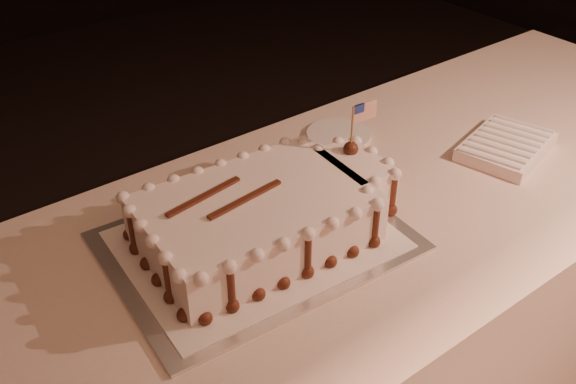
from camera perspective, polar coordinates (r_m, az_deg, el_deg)
banquet_table at (r=1.65m, az=5.25°, el=-11.62°), size 2.40×0.80×0.75m
cake_board at (r=1.29m, az=-2.84°, el=-4.40°), size 0.60×0.47×0.01m
doily at (r=1.29m, az=-2.84°, el=-4.23°), size 0.54×0.42×0.00m
sheet_cake at (r=1.27m, az=-1.74°, el=-1.92°), size 0.55×0.34×0.22m
napkin_stack at (r=1.66m, az=18.83°, el=3.83°), size 0.27×0.22×0.04m
side_plate at (r=1.64m, az=4.52°, el=5.06°), size 0.16×0.16×0.01m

